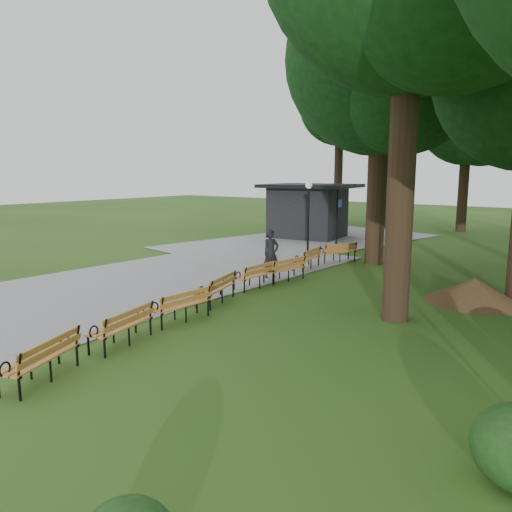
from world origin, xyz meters
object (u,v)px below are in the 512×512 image
Objects in this scene: person at (271,254)px; bench_7 at (337,252)px; bench_6 at (306,258)px; bench_0 at (40,359)px; lamp_post at (308,203)px; bench_3 at (215,288)px; kiosk at (308,211)px; bench_1 at (121,326)px; bench_2 at (180,305)px; bench_4 at (255,275)px; lawn_tree_2 at (382,59)px; bench_5 at (284,269)px; dirt_mound at (474,291)px.

bench_7 is at bearing 13.19° from person.
bench_0 is at bearing -0.37° from bench_6.
lamp_post is 1.81× the size of bench_3.
lamp_post reaches higher than kiosk.
bench_1 and bench_3 have the same top height.
person is at bearing 19.14° from bench_7.
bench_0 and bench_1 have the same top height.
bench_2 is at bearing -150.57° from person.
bench_7 is at bearing -178.62° from bench_4.
bench_0 is 1.00× the size of bench_7.
bench_1 is (6.48, -18.61, -1.15)m from kiosk.
bench_3 and bench_6 have the same top height.
lawn_tree_2 is (0.27, 13.05, 7.95)m from bench_1.
lawn_tree_2 reaches higher than bench_5.
bench_0 is 1.00× the size of bench_6.
bench_5 reaches higher than dirt_mound.
lawn_tree_2 is at bearing 139.38° from bench_7.
bench_2 is (3.03, -11.32, -2.00)m from lamp_post.
lawn_tree_2 is (3.54, -0.36, 5.95)m from lamp_post.
bench_4 is (-6.48, -2.38, 0.05)m from dirt_mound.
bench_3 is 0.15× the size of lawn_tree_2.
person is at bearing -166.29° from bench_2.
bench_6 is (0.10, 2.29, -0.48)m from person.
bench_6 is at bearing -174.68° from bench_4.
kiosk is at bearing 176.17° from bench_0.
person is 4.50m from bench_7.
bench_3 is at bearing -75.02° from lamp_post.
kiosk is 0.41× the size of lawn_tree_2.
kiosk is at bearing -144.83° from bench_5.
lamp_post is (3.22, -5.20, 0.85)m from kiosk.
dirt_mound is at bearing 141.23° from bench_2.
dirt_mound is (6.91, 0.83, -0.53)m from person.
lamp_post is at bearing 171.11° from bench_0.
kiosk is at bearing -175.00° from bench_3.
person is 0.15× the size of lawn_tree_2.
lamp_post is 1.81× the size of bench_4.
bench_0 is at bearing -76.66° from lamp_post.
bench_1 is 1.00× the size of bench_7.
person is 0.97× the size of bench_6.
bench_4 is (-0.28, 2.29, 0.00)m from bench_3.
person is 5.96m from bench_2.
bench_0 is (1.90, -10.09, -0.48)m from person.
bench_4 is (0.43, -1.55, -0.48)m from person.
lamp_post is 3.11m from bench_7.
lawn_tree_2 reaches higher than bench_7.
bench_3 is at bearing 7.35° from bench_4.
bench_6 is 0.15× the size of lawn_tree_2.
bench_7 is 0.15× the size of lawn_tree_2.
bench_7 is at bearing 163.93° from bench_0.
bench_4 is 6.01m from bench_7.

